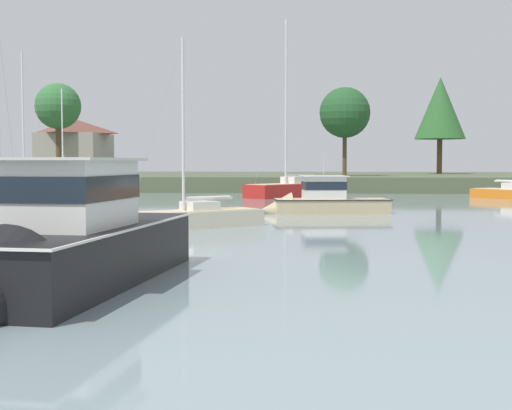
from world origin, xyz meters
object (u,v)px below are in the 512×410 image
object	(u,v)px
cruiser_black	(58,261)
sailboat_cream	(194,223)
sailboat_red	(292,193)
sailboat_maroon	(18,193)
cruiser_sand	(318,205)

from	to	relation	value
cruiser_black	sailboat_cream	size ratio (longest dim) A/B	1.19
cruiser_black	sailboat_red	xyz separation A→B (m)	(3.71, 45.63, -0.35)
sailboat_maroon	cruiser_black	bearing A→B (deg)	-65.99
sailboat_maroon	sailboat_cream	size ratio (longest dim) A/B	1.47
cruiser_sand	sailboat_red	world-z (taller)	sailboat_red
cruiser_sand	sailboat_cream	xyz separation A→B (m)	(-5.51, -9.70, -0.29)
cruiser_black	sailboat_cream	bearing A→B (deg)	88.68
cruiser_sand	sailboat_red	bearing A→B (deg)	96.20
sailboat_red	sailboat_cream	world-z (taller)	sailboat_red
sailboat_red	sailboat_cream	distance (m)	29.84
cruiser_sand	sailboat_red	size ratio (longest dim) A/B	0.49
sailboat_red	sailboat_maroon	size ratio (longest dim) A/B	1.19
cruiser_black	sailboat_red	bearing A→B (deg)	85.35
sailboat_cream	cruiser_sand	bearing A→B (deg)	60.40
sailboat_red	sailboat_maroon	bearing A→B (deg)	-179.02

